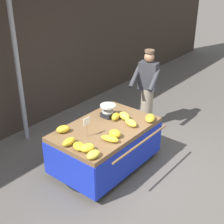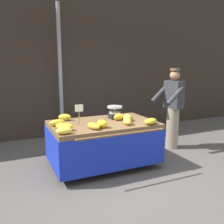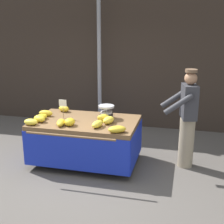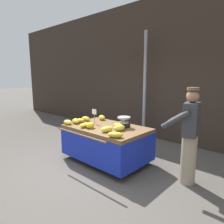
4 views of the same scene
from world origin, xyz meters
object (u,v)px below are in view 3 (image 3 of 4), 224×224
at_px(street_pole, 99,62).
at_px(banana_bunch_7, 41,117).
at_px(banana_bunch_2, 61,123).
at_px(banana_bunch_3, 46,113).
at_px(price_sign, 63,105).
at_px(banana_bunch_1, 97,124).
at_px(banana_bunch_5, 64,109).
at_px(banana_bunch_8, 104,118).
at_px(banana_bunch_6, 108,120).
at_px(banana_bunch_10, 70,122).
at_px(banana_cart, 86,131).
at_px(banana_bunch_9, 117,129).
at_px(weighing_scale, 106,112).
at_px(banana_bunch_0, 39,119).
at_px(banana_bunch_4, 31,122).
at_px(vendor_person, 187,119).

height_order(street_pole, banana_bunch_7, street_pole).
xyz_separation_m(banana_bunch_2, banana_bunch_3, (-0.47, 0.43, 0.01)).
relative_size(street_pole, price_sign, 9.28).
height_order(banana_bunch_1, banana_bunch_7, banana_bunch_1).
relative_size(banana_bunch_5, banana_bunch_8, 1.03).
bearing_deg(banana_bunch_2, banana_bunch_7, 153.99).
bearing_deg(banana_bunch_6, banana_bunch_10, -156.34).
xyz_separation_m(banana_cart, price_sign, (-0.42, 0.03, 0.45)).
bearing_deg(price_sign, banana_bunch_5, 110.91).
height_order(banana_bunch_6, banana_bunch_9, banana_bunch_6).
height_order(street_pole, banana_bunch_2, street_pole).
distance_m(weighing_scale, banana_bunch_8, 0.19).
xyz_separation_m(street_pole, banana_cart, (0.28, -1.90, -0.98)).
relative_size(weighing_scale, banana_bunch_0, 1.24).
xyz_separation_m(weighing_scale, banana_bunch_3, (-1.11, -0.14, -0.06)).
bearing_deg(price_sign, banana_bunch_4, -128.57).
bearing_deg(banana_bunch_7, banana_bunch_3, 93.48).
xyz_separation_m(banana_bunch_6, banana_bunch_10, (-0.59, -0.26, 0.00)).
bearing_deg(banana_bunch_4, banana_bunch_5, 75.31).
height_order(banana_bunch_2, vendor_person, vendor_person).
bearing_deg(weighing_scale, banana_bunch_8, -90.72).
bearing_deg(banana_cart, banana_bunch_8, 6.30).
bearing_deg(vendor_person, banana_bunch_7, -170.44).
xyz_separation_m(banana_bunch_5, vendor_person, (2.30, -0.14, 0.01)).
height_order(price_sign, banana_bunch_8, price_sign).
height_order(banana_cart, banana_bunch_1, banana_bunch_1).
bearing_deg(price_sign, weighing_scale, 13.86).
bearing_deg(banana_bunch_4, banana_bunch_7, 84.11).
distance_m(banana_bunch_1, vendor_person, 1.53).
relative_size(banana_bunch_1, banana_bunch_3, 1.04).
relative_size(banana_bunch_3, banana_bunch_9, 0.92).
distance_m(banana_bunch_1, banana_bunch_3, 1.16).
bearing_deg(banana_bunch_8, price_sign, -179.46).
bearing_deg(banana_bunch_3, banana_bunch_6, -6.88).
bearing_deg(vendor_person, banana_bunch_2, -162.39).
relative_size(banana_bunch_0, banana_bunch_4, 0.96).
distance_m(banana_bunch_1, banana_bunch_9, 0.40).
xyz_separation_m(banana_bunch_1, banana_bunch_4, (-1.11, -0.14, -0.00)).
relative_size(street_pole, banana_bunch_7, 13.81).
height_order(price_sign, banana_bunch_0, price_sign).
distance_m(banana_bunch_0, banana_bunch_1, 1.05).
distance_m(banana_bunch_1, banana_bunch_2, 0.62).
height_order(banana_bunch_7, vendor_person, vendor_person).
bearing_deg(banana_bunch_3, banana_bunch_5, 59.37).
relative_size(weighing_scale, banana_bunch_10, 1.38).
height_order(banana_bunch_3, banana_bunch_4, banana_bunch_3).
bearing_deg(banana_bunch_5, banana_bunch_10, -61.30).
distance_m(banana_bunch_10, vendor_person, 1.98).
relative_size(banana_bunch_6, vendor_person, 0.15).
distance_m(street_pole, banana_bunch_4, 2.51).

